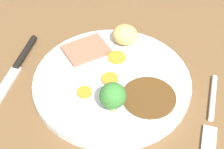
{
  "coord_description": "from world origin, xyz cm",
  "views": [
    {
      "loc": [
        -11.56,
        34.61,
        45.21
      ],
      "look_at": [
        -2.25,
        -2.62,
        6.0
      ],
      "focal_mm": 53.56,
      "sensor_mm": 36.0,
      "label": 1
    }
  ],
  "objects": [
    {
      "name": "dining_table",
      "position": [
        0.0,
        0.0,
        1.8
      ],
      "size": [
        120.0,
        84.0,
        3.6
      ],
      "primitive_type": "cube",
      "color": "brown",
      "rests_on": "ground"
    },
    {
      "name": "dinner_plate",
      "position": [
        -2.25,
        -2.62,
        4.3
      ],
      "size": [
        26.37,
        26.37,
        1.4
      ],
      "primitive_type": "cylinder",
      "color": "white",
      "rests_on": "dining_table"
    },
    {
      "name": "gravy_pool",
      "position": [
        -8.88,
        -0.1,
        5.15
      ],
      "size": [
        8.67,
        8.67,
        0.3
      ],
      "primitive_type": "cylinder",
      "color": "#563819",
      "rests_on": "dinner_plate"
    },
    {
      "name": "meat_slice_main",
      "position": [
        3.97,
        -8.17,
        5.4
      ],
      "size": [
        9.52,
        9.46,
        0.8
      ],
      "primitive_type": "cube",
      "rotation": [
        0.0,
        0.0,
        3.9
      ],
      "color": "#9E664C",
      "rests_on": "dinner_plate"
    },
    {
      "name": "roast_potato_left",
      "position": [
        -2.26,
        -12.32,
        6.77
      ],
      "size": [
        4.77,
        4.52,
        3.54
      ],
      "primitive_type": "ellipsoid",
      "rotation": [
        0.0,
        0.0,
        1.6
      ],
      "color": "#D8B260",
      "rests_on": "dinner_plate"
    },
    {
      "name": "carrot_coin_front",
      "position": [
        -1.85,
        -7.66,
        5.23
      ],
      "size": [
        3.16,
        3.16,
        0.47
      ],
      "primitive_type": "cylinder",
      "color": "orange",
      "rests_on": "dinner_plate"
    },
    {
      "name": "carrot_coin_back",
      "position": [
        -1.97,
        -2.19,
        5.3
      ],
      "size": [
        2.8,
        2.8,
        0.6
      ],
      "primitive_type": "cylinder",
      "color": "orange",
      "rests_on": "dinner_plate"
    },
    {
      "name": "carrot_coin_side",
      "position": [
        1.27,
        1.54,
        5.23
      ],
      "size": [
        2.46,
        2.46,
        0.47
      ],
      "primitive_type": "cylinder",
      "color": "orange",
      "rests_on": "dinner_plate"
    },
    {
      "name": "broccoli_floret",
      "position": [
        -3.91,
        3.52,
        7.96
      ],
      "size": [
        4.05,
        4.05,
        5.1
      ],
      "color": "#8CB766",
      "rests_on": "dinner_plate"
    },
    {
      "name": "fork",
      "position": [
        -18.8,
        -0.03,
        3.99
      ],
      "size": [
        2.13,
        15.28,
        0.9
      ],
      "rotation": [
        0.0,
        0.0,
        1.54
      ],
      "color": "silver",
      "rests_on": "dining_table"
    },
    {
      "name": "knife",
      "position": [
        15.07,
        -2.78,
        4.05
      ],
      "size": [
        1.81,
        18.51,
        1.2
      ],
      "rotation": [
        0.0,
        0.0,
        1.58
      ],
      "color": "black",
      "rests_on": "dining_table"
    }
  ]
}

